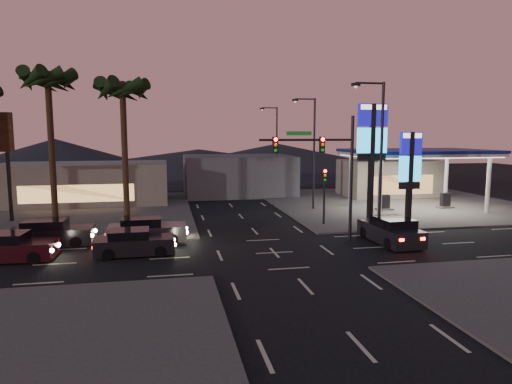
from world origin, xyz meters
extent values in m
plane|color=black|center=(0.00, 0.00, 0.00)|extent=(140.00, 140.00, 0.00)
cube|color=#47443F|center=(16.00, 16.00, 0.06)|extent=(24.00, 24.00, 0.12)
cube|color=#47443F|center=(-16.00, 16.00, 0.06)|extent=(24.00, 24.00, 0.12)
cylinder|color=silver|center=(11.00, 9.00, 2.50)|extent=(0.36, 0.36, 5.00)
cylinder|color=silver|center=(21.00, 9.00, 2.50)|extent=(0.36, 0.36, 5.00)
cylinder|color=silver|center=(11.00, 15.00, 2.50)|extent=(0.36, 0.36, 5.00)
cylinder|color=silver|center=(21.00, 15.00, 2.50)|extent=(0.36, 0.36, 5.00)
cube|color=silver|center=(16.00, 12.00, 5.20)|extent=(12.00, 8.00, 0.50)
cube|color=white|center=(16.00, 12.00, 4.90)|extent=(11.60, 7.60, 0.06)
cube|color=navy|center=(16.00, 12.00, 5.35)|extent=(12.20, 8.20, 0.25)
cube|color=black|center=(13.00, 12.00, 0.80)|extent=(0.80, 0.50, 1.40)
cube|color=black|center=(19.00, 12.00, 0.80)|extent=(0.80, 0.50, 1.40)
cube|color=#726B5B|center=(18.00, 21.00, 2.00)|extent=(10.00, 6.00, 4.00)
cube|color=black|center=(8.50, 5.50, 4.50)|extent=(0.35, 0.35, 9.00)
cube|color=#0F0C8A|center=(8.50, 5.50, 8.20)|extent=(2.20, 0.30, 1.60)
cube|color=white|center=(8.50, 5.50, 8.75)|extent=(1.98, 0.32, 0.35)
cube|color=#1AB7FF|center=(8.50, 5.50, 6.40)|extent=(2.20, 0.30, 1.80)
cube|color=black|center=(8.50, 5.50, 5.20)|extent=(2.09, 0.28, 0.50)
cube|color=black|center=(11.00, 4.50, 3.50)|extent=(0.35, 0.35, 7.00)
cube|color=#0F0C8A|center=(11.00, 4.50, 6.20)|extent=(1.60, 0.30, 1.60)
cube|color=white|center=(11.00, 4.50, 6.75)|extent=(1.44, 0.32, 0.35)
cube|color=#1AB7FF|center=(11.00, 4.50, 4.40)|extent=(1.60, 0.30, 1.80)
cube|color=black|center=(11.00, 4.50, 3.20)|extent=(1.52, 0.28, 0.50)
cylinder|color=black|center=(5.50, 2.00, 4.00)|extent=(0.20, 0.20, 8.00)
cylinder|color=black|center=(2.50, 2.00, 6.50)|extent=(6.00, 0.14, 0.14)
cube|color=#0C3F14|center=(2.00, 2.00, 6.90)|extent=(1.60, 0.05, 0.25)
cube|color=black|center=(3.50, 2.00, 6.20)|extent=(0.32, 0.25, 1.00)
sphere|color=#FF0C07|center=(3.50, 1.85, 6.53)|extent=(0.22, 0.22, 0.22)
sphere|color=orange|center=(3.50, 1.85, 6.20)|extent=(0.20, 0.20, 0.20)
sphere|color=#0CB226|center=(3.50, 1.85, 5.87)|extent=(0.20, 0.20, 0.20)
cube|color=black|center=(0.50, 2.00, 6.20)|extent=(0.32, 0.25, 1.00)
sphere|color=#FF0C07|center=(0.50, 1.85, 6.53)|extent=(0.22, 0.22, 0.22)
sphere|color=orange|center=(0.50, 1.85, 6.20)|extent=(0.20, 0.20, 0.20)
sphere|color=#0CB226|center=(0.50, 1.85, 5.87)|extent=(0.20, 0.20, 0.20)
cylinder|color=black|center=(5.50, 7.00, 2.00)|extent=(0.16, 0.16, 4.00)
cube|color=black|center=(5.50, 7.00, 3.80)|extent=(0.32, 0.25, 1.00)
sphere|color=#FF0C07|center=(5.50, 6.85, 4.13)|extent=(0.22, 0.22, 0.22)
sphere|color=orange|center=(5.50, 6.85, 3.80)|extent=(0.20, 0.20, 0.20)
sphere|color=#0CB226|center=(5.50, 6.85, 3.47)|extent=(0.20, 0.20, 0.20)
cylinder|color=black|center=(7.00, 1.00, 5.00)|extent=(0.18, 0.18, 10.00)
cylinder|color=black|center=(6.10, 1.00, 9.90)|extent=(1.80, 0.12, 0.12)
cube|color=black|center=(5.20, 1.00, 9.80)|extent=(0.50, 0.25, 0.18)
sphere|color=#FFCC8C|center=(5.20, 1.00, 9.68)|extent=(0.20, 0.20, 0.20)
cylinder|color=black|center=(7.00, 14.00, 5.00)|extent=(0.18, 0.18, 10.00)
cylinder|color=black|center=(6.10, 14.00, 9.90)|extent=(1.80, 0.12, 0.12)
cube|color=black|center=(5.20, 14.00, 9.80)|extent=(0.50, 0.25, 0.18)
sphere|color=#FFCC8C|center=(5.20, 14.00, 9.68)|extent=(0.20, 0.20, 0.20)
cylinder|color=black|center=(7.00, 28.00, 5.00)|extent=(0.18, 0.18, 10.00)
cylinder|color=black|center=(6.10, 28.00, 9.90)|extent=(1.80, 0.12, 0.12)
cube|color=black|center=(5.20, 28.00, 9.80)|extent=(0.50, 0.25, 0.18)
sphere|color=#FFCC8C|center=(5.20, 28.00, 9.68)|extent=(0.20, 0.20, 0.20)
cylinder|color=black|center=(-9.00, 9.50, 5.10)|extent=(0.44, 0.44, 10.20)
sphere|color=black|center=(-9.00, 9.50, 10.20)|extent=(0.90, 0.90, 0.90)
cone|color=black|center=(-7.70, 9.50, 9.90)|extent=(0.90, 2.74, 1.91)
cone|color=black|center=(-8.08, 10.42, 9.90)|extent=(2.57, 2.57, 1.91)
cone|color=black|center=(-9.00, 10.80, 9.90)|extent=(2.74, 0.90, 1.91)
cone|color=black|center=(-9.92, 10.42, 9.90)|extent=(2.57, 2.57, 1.91)
cone|color=black|center=(-10.30, 9.50, 9.90)|extent=(0.90, 2.74, 1.91)
cone|color=black|center=(-9.92, 8.58, 9.90)|extent=(2.57, 2.57, 1.91)
cone|color=black|center=(-9.00, 8.20, 9.90)|extent=(2.74, 0.90, 1.91)
cone|color=black|center=(-8.08, 8.58, 9.90)|extent=(2.57, 2.57, 1.91)
cylinder|color=black|center=(-14.00, 9.50, 5.40)|extent=(0.44, 0.44, 10.80)
sphere|color=black|center=(-14.00, 9.50, 10.80)|extent=(0.90, 0.90, 0.90)
cone|color=black|center=(-12.70, 9.50, 10.50)|extent=(0.90, 2.74, 1.91)
cone|color=black|center=(-13.08, 10.42, 10.50)|extent=(2.57, 2.57, 1.91)
cone|color=black|center=(-14.00, 10.80, 10.50)|extent=(2.74, 0.90, 1.91)
cone|color=black|center=(-14.92, 10.42, 10.50)|extent=(2.57, 2.57, 1.91)
cone|color=black|center=(-15.30, 9.50, 10.50)|extent=(0.90, 2.74, 1.91)
cone|color=black|center=(-14.92, 8.58, 10.50)|extent=(2.57, 2.57, 1.91)
cone|color=black|center=(-14.00, 8.20, 10.50)|extent=(2.74, 0.90, 1.91)
cone|color=black|center=(-13.08, 8.58, 10.50)|extent=(2.57, 2.57, 1.91)
cylinder|color=black|center=(-18.00, 13.00, 3.00)|extent=(0.30, 0.30, 6.00)
cube|color=#726B5B|center=(-14.00, 22.00, 2.00)|extent=(16.00, 8.00, 4.00)
cube|color=#4C4C51|center=(2.00, 26.00, 2.20)|extent=(12.00, 9.00, 4.40)
cone|color=black|center=(-25.00, 60.00, 3.00)|extent=(40.00, 40.00, 6.00)
cone|color=black|center=(15.00, 60.00, 2.50)|extent=(50.00, 50.00, 5.00)
cone|color=black|center=(0.00, 60.00, 2.00)|extent=(60.00, 60.00, 4.00)
cube|color=black|center=(-7.92, 1.15, 0.55)|extent=(4.45, 1.96, 0.90)
cube|color=black|center=(-8.22, 1.14, 1.15)|extent=(2.24, 1.75, 0.65)
cylinder|color=black|center=(-6.54, 2.03, 0.32)|extent=(0.65, 0.26, 0.64)
cylinder|color=black|center=(-6.50, 0.33, 0.32)|extent=(0.65, 0.26, 0.64)
cylinder|color=black|center=(-9.34, 1.96, 0.32)|extent=(0.65, 0.26, 0.64)
cylinder|color=black|center=(-9.30, 0.26, 0.32)|extent=(0.65, 0.26, 0.64)
sphere|color=#FFF2BF|center=(-5.73, 1.80, 0.62)|extent=(0.22, 0.22, 0.22)
sphere|color=#FFF2BF|center=(-5.70, 0.60, 0.62)|extent=(0.22, 0.22, 0.22)
cube|color=#FF140A|center=(-10.14, 1.70, 0.70)|extent=(0.09, 0.25, 0.14)
cube|color=#FF140A|center=(-10.11, 0.49, 0.70)|extent=(0.09, 0.25, 0.14)
cube|color=#340E14|center=(-14.49, 1.18, 0.58)|extent=(4.73, 2.21, 0.95)
cube|color=black|center=(-14.80, 1.19, 1.21)|extent=(2.41, 1.92, 0.68)
cylinder|color=black|center=(-12.97, 1.98, 0.34)|extent=(0.69, 0.29, 0.67)
cylinder|color=black|center=(-13.07, 0.20, 0.34)|extent=(0.69, 0.29, 0.67)
sphere|color=#FFF2BF|center=(-12.14, 1.67, 0.65)|extent=(0.23, 0.23, 0.23)
sphere|color=#FFF2BF|center=(-12.22, 0.41, 0.65)|extent=(0.23, 0.23, 0.23)
cube|color=#535456|center=(-7.33, 4.07, 0.61)|extent=(4.89, 2.11, 0.99)
cube|color=black|center=(-7.66, 4.08, 1.27)|extent=(2.46, 1.91, 0.72)
cylinder|color=black|center=(-5.77, 4.99, 0.35)|extent=(0.71, 0.28, 0.71)
cylinder|color=black|center=(-5.79, 3.11, 0.35)|extent=(0.71, 0.28, 0.71)
cylinder|color=black|center=(-8.86, 5.04, 0.35)|extent=(0.71, 0.28, 0.71)
cylinder|color=black|center=(-8.88, 3.16, 0.35)|extent=(0.71, 0.28, 0.71)
sphere|color=#FFF2BF|center=(-4.89, 4.70, 0.68)|extent=(0.24, 0.24, 0.24)
sphere|color=#FFF2BF|center=(-4.91, 3.38, 0.68)|extent=(0.24, 0.24, 0.24)
cube|color=#FF140A|center=(-9.75, 4.77, 0.77)|extent=(0.09, 0.28, 0.15)
cube|color=#FF140A|center=(-9.76, 3.45, 0.77)|extent=(0.09, 0.28, 0.15)
cube|color=black|center=(-13.10, 4.35, 0.61)|extent=(4.92, 2.08, 1.00)
cube|color=black|center=(-13.43, 4.35, 1.28)|extent=(2.46, 1.91, 0.73)
cylinder|color=black|center=(-11.54, 5.30, 0.36)|extent=(0.72, 0.27, 0.71)
cylinder|color=black|center=(-11.53, 3.40, 0.36)|extent=(0.72, 0.27, 0.71)
cylinder|color=black|center=(-14.66, 5.29, 0.36)|extent=(0.72, 0.27, 0.71)
cylinder|color=black|center=(-14.66, 3.39, 0.36)|extent=(0.72, 0.27, 0.71)
sphere|color=#FFF2BF|center=(-10.65, 5.02, 0.69)|extent=(0.25, 0.25, 0.25)
sphere|color=#FFF2BF|center=(-10.64, 3.69, 0.69)|extent=(0.25, 0.25, 0.25)
cube|color=#FF140A|center=(-15.56, 5.01, 0.78)|extent=(0.09, 0.28, 0.16)
cube|color=#FF140A|center=(-15.55, 3.67, 0.78)|extent=(0.09, 0.28, 0.16)
cube|color=black|center=(7.75, 0.95, 0.63)|extent=(2.28, 5.09, 1.03)
cube|color=black|center=(7.76, 0.60, 1.31)|extent=(2.02, 2.58, 0.74)
cylinder|color=black|center=(6.73, 2.51, 0.37)|extent=(0.30, 0.74, 0.73)
cylinder|color=black|center=(8.67, 2.58, 0.37)|extent=(0.30, 0.74, 0.73)
cylinder|color=black|center=(6.84, -0.68, 0.37)|extent=(0.30, 0.74, 0.73)
cylinder|color=black|center=(8.77, -0.62, 0.37)|extent=(0.30, 0.74, 0.73)
cube|color=#FF140A|center=(7.15, -1.59, 0.80)|extent=(0.29, 0.10, 0.16)
cube|color=#FF140A|center=(8.52, -1.54, 0.80)|extent=(0.29, 0.10, 0.16)
camera|label=1|loc=(-6.09, -25.15, 6.88)|focal=32.00mm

